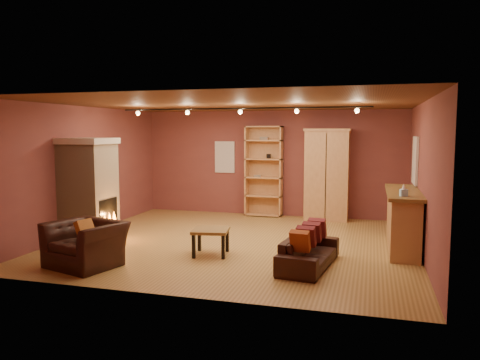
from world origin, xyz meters
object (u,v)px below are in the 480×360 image
(bookcase, at_px, (264,170))
(loveseat, at_px, (309,246))
(armchair, at_px, (85,236))
(armoire, at_px, (327,174))
(fireplace, at_px, (89,189))
(coffee_table, at_px, (211,233))
(bar_counter, at_px, (403,219))

(bookcase, relative_size, loveseat, 1.35)
(armchair, bearing_deg, loveseat, 31.08)
(loveseat, distance_m, armchair, 3.75)
(armoire, distance_m, armchair, 6.35)
(armoire, height_order, armchair, armoire)
(fireplace, relative_size, bookcase, 0.88)
(bookcase, xyz_separation_m, loveseat, (1.79, -4.45, -0.86))
(coffee_table, bearing_deg, loveseat, -7.90)
(loveseat, relative_size, coffee_table, 2.40)
(bookcase, distance_m, armchair, 5.78)
(armchair, height_order, coffee_table, armchair)
(bookcase, bearing_deg, bar_counter, -39.54)
(bookcase, distance_m, loveseat, 4.88)
(armoire, distance_m, coffee_table, 4.44)
(bookcase, relative_size, coffee_table, 3.25)
(fireplace, height_order, coffee_table, fireplace)
(loveseat, xyz_separation_m, coffee_table, (-1.83, 0.25, 0.06))
(fireplace, bearing_deg, bookcase, 52.28)
(fireplace, relative_size, armoire, 0.91)
(coffee_table, bearing_deg, bookcase, 89.48)
(bar_counter, height_order, armchair, bar_counter)
(armoire, bearing_deg, loveseat, -88.38)
(loveseat, bearing_deg, armoire, 9.07)
(fireplace, xyz_separation_m, armchair, (1.05, -1.71, -0.56))
(bookcase, height_order, coffee_table, bookcase)
(armchair, distance_m, coffee_table, 2.18)
(bookcase, relative_size, armoire, 1.03)
(armoire, height_order, coffee_table, armoire)
(bookcase, height_order, armchair, bookcase)
(loveseat, bearing_deg, armchair, 112.60)
(loveseat, bearing_deg, coffee_table, 89.55)
(fireplace, bearing_deg, armchair, -58.41)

